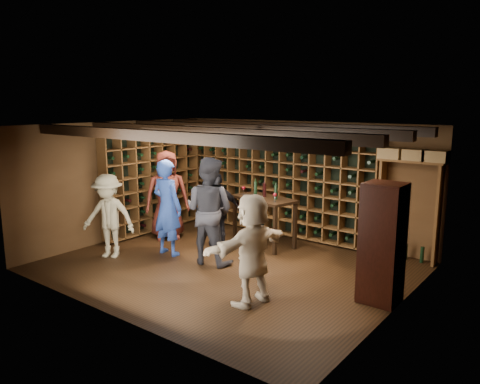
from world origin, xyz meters
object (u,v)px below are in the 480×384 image
Objects in this scene: display_cabinet at (382,246)px; guest_woman_black at (218,210)px; guest_khaki at (109,216)px; man_grey_suit at (209,211)px; man_blue_shirt at (167,208)px; guest_beige at (252,249)px; guest_red_floral at (167,195)px; tasting_table at (264,204)px.

guest_woman_black is (-3.62, 0.61, -0.10)m from display_cabinet.
guest_woman_black is 2.13m from guest_khaki.
man_grey_suit is 1.00m from guest_woman_black.
guest_khaki is at bearing 44.70° from man_blue_shirt.
guest_beige is at bearing 91.56° from guest_woman_black.
guest_beige is at bearing -26.31° from guest_khaki.
man_grey_suit is at bearing 72.33° from guest_woman_black.
man_grey_suit is 1.87m from guest_red_floral.
man_blue_shirt is 1.96m from tasting_table.
guest_red_floral reaches higher than display_cabinet.
man_blue_shirt is 1.29× the size of tasting_table.
display_cabinet reaches higher than guest_khaki.
man_grey_suit is (0.95, 0.13, 0.05)m from man_blue_shirt.
man_blue_shirt is at bearing 20.52° from guest_khaki.
man_grey_suit is 1.29× the size of guest_woman_black.
guest_khaki is (-4.82, -1.15, -0.06)m from display_cabinet.
guest_red_floral is 1.56m from guest_khaki.
display_cabinet is 3.19m from tasting_table.
guest_woman_black is at bearing -124.45° from tasting_table.
tasting_table is at bearing 26.18° from guest_khaki.
guest_red_floral is 1.25× the size of guest_woman_black.
man_blue_shirt is 1.10m from guest_khaki.
guest_khaki reaches higher than guest_woman_black.
display_cabinet is at bearing -10.59° from tasting_table.
display_cabinet is 3.12m from man_grey_suit.
guest_beige is (-1.45, -1.19, -0.04)m from display_cabinet.
guest_red_floral is at bearing -104.92° from guest_beige.
man_blue_shirt is at bearing -1.38° from man_grey_suit.
tasting_table is (0.68, 0.64, 0.11)m from guest_woman_black.
tasting_table is at bearing -126.49° from man_blue_shirt.
man_blue_shirt is at bearing -97.52° from guest_beige.
man_blue_shirt reaches higher than guest_woman_black.
display_cabinet reaches higher than guest_woman_black.
man_grey_suit is (-3.11, -0.23, 0.12)m from display_cabinet.
guest_beige reaches higher than guest_khaki.
guest_khaki is (-1.20, -1.75, 0.04)m from guest_woman_black.
guest_red_floral is (-4.87, 0.41, 0.09)m from display_cabinet.
guest_woman_black is 1.06× the size of tasting_table.
tasting_table is at bearing -27.41° from guest_red_floral.
man_grey_suit is at bearing -173.81° from man_blue_shirt.
man_blue_shirt is at bearing -174.94° from display_cabinet.
man_grey_suit reaches higher than guest_beige.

